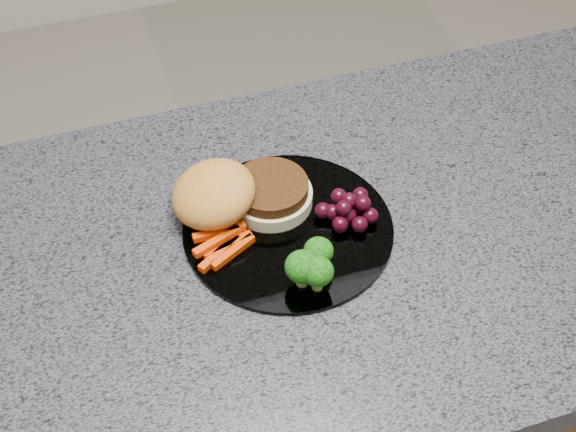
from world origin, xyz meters
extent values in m
cube|color=brown|center=(0.00, 0.00, 0.43)|extent=(1.20, 0.60, 0.86)
cube|color=#4D4D57|center=(0.00, 0.00, 0.88)|extent=(1.20, 0.60, 0.04)
cylinder|color=white|center=(-0.08, 0.03, 0.90)|extent=(0.26, 0.26, 0.01)
cylinder|color=beige|center=(-0.09, 0.08, 0.92)|extent=(0.11, 0.11, 0.02)
cylinder|color=#40230C|center=(-0.09, 0.08, 0.93)|extent=(0.10, 0.10, 0.02)
ellipsoid|color=#AD722B|center=(-0.16, 0.08, 0.93)|extent=(0.11, 0.11, 0.06)
cube|color=#CC3503|center=(-0.17, 0.03, 0.91)|extent=(0.06, 0.03, 0.01)
cube|color=#CC3503|center=(-0.16, 0.02, 0.91)|extent=(0.07, 0.02, 0.01)
cube|color=#CC3503|center=(-0.17, 0.01, 0.91)|extent=(0.06, 0.04, 0.01)
cube|color=#CC3503|center=(-0.17, 0.04, 0.92)|extent=(0.07, 0.01, 0.01)
cube|color=#CC3503|center=(-0.17, 0.02, 0.92)|extent=(0.06, 0.03, 0.01)
cube|color=#CC3503|center=(-0.16, 0.01, 0.91)|extent=(0.06, 0.04, 0.01)
cylinder|color=#5C8C33|center=(-0.09, -0.06, 0.91)|extent=(0.01, 0.01, 0.02)
ellipsoid|color=#0A3507|center=(-0.09, -0.06, 0.94)|extent=(0.04, 0.04, 0.04)
cylinder|color=#5C8C33|center=(-0.07, -0.04, 0.91)|extent=(0.01, 0.01, 0.02)
ellipsoid|color=#0A3507|center=(-0.07, -0.04, 0.93)|extent=(0.04, 0.04, 0.03)
cylinder|color=#5C8C33|center=(-0.08, -0.07, 0.91)|extent=(0.01, 0.01, 0.02)
ellipsoid|color=#0A3507|center=(-0.08, -0.07, 0.93)|extent=(0.04, 0.04, 0.03)
sphere|color=black|center=(-0.01, 0.01, 0.92)|extent=(0.02, 0.02, 0.02)
sphere|color=black|center=(0.01, 0.02, 0.92)|extent=(0.02, 0.02, 0.02)
sphere|color=black|center=(0.00, 0.04, 0.92)|extent=(0.02, 0.02, 0.02)
sphere|color=black|center=(-0.03, 0.03, 0.92)|extent=(0.02, 0.02, 0.02)
sphere|color=black|center=(-0.02, 0.00, 0.92)|extent=(0.02, 0.02, 0.02)
sphere|color=black|center=(0.00, 0.00, 0.92)|extent=(0.02, 0.02, 0.02)
sphere|color=black|center=(0.02, 0.01, 0.92)|extent=(0.02, 0.02, 0.02)
sphere|color=black|center=(0.02, 0.04, 0.92)|extent=(0.02, 0.02, 0.02)
sphere|color=black|center=(-0.04, 0.03, 0.92)|extent=(0.02, 0.02, 0.02)
sphere|color=black|center=(0.00, 0.03, 0.93)|extent=(0.02, 0.02, 0.02)
sphere|color=black|center=(-0.02, 0.02, 0.93)|extent=(0.02, 0.02, 0.02)
sphere|color=black|center=(0.01, 0.02, 0.93)|extent=(0.02, 0.02, 0.02)
sphere|color=black|center=(-0.01, 0.04, 0.93)|extent=(0.02, 0.02, 0.02)
camera|label=1|loc=(-0.29, -0.60, 1.64)|focal=50.00mm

